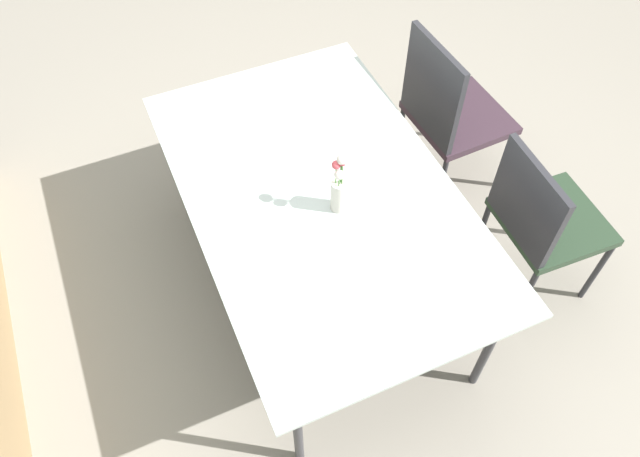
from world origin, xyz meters
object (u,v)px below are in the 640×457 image
object	(u,v)px
chair_near_right	(448,110)
flower_vase	(339,188)
dining_table	(320,198)
chair_near_left	(542,218)

from	to	relation	value
chair_near_right	flower_vase	world-z (taller)	flower_vase
dining_table	chair_near_right	xyz separation A→B (m)	(0.39, -0.90, -0.15)
dining_table	flower_vase	distance (m)	0.19
chair_near_right	dining_table	bearing A→B (deg)	-68.72
flower_vase	chair_near_left	bearing A→B (deg)	-108.11
dining_table	flower_vase	size ratio (longest dim) A/B	5.78
flower_vase	dining_table	bearing A→B (deg)	19.36
dining_table	chair_near_right	bearing A→B (deg)	-66.44
chair_near_left	dining_table	bearing A→B (deg)	-110.76
chair_near_left	flower_vase	distance (m)	0.97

